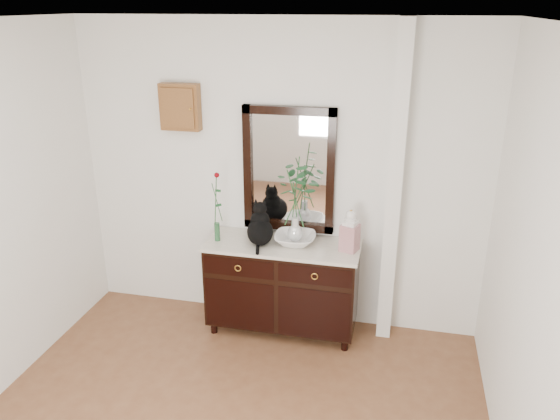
% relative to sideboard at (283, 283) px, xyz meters
% --- Properties ---
extents(wall_back, '(3.60, 0.04, 2.70)m').
position_rel_sideboard_xyz_m(wall_back, '(-0.10, 0.25, 0.88)').
color(wall_back, white).
rests_on(wall_back, ground).
extents(pilaster, '(0.12, 0.20, 2.70)m').
position_rel_sideboard_xyz_m(pilaster, '(0.90, 0.17, 0.88)').
color(pilaster, white).
rests_on(pilaster, ground).
extents(sideboard, '(1.33, 0.52, 0.82)m').
position_rel_sideboard_xyz_m(sideboard, '(0.00, 0.00, 0.00)').
color(sideboard, black).
rests_on(sideboard, ground).
extents(wall_mirror, '(0.80, 0.06, 1.10)m').
position_rel_sideboard_xyz_m(wall_mirror, '(-0.00, 0.24, 0.97)').
color(wall_mirror, black).
rests_on(wall_mirror, wall_back).
extents(key_cabinet, '(0.35, 0.10, 0.40)m').
position_rel_sideboard_xyz_m(key_cabinet, '(-0.95, 0.21, 1.48)').
color(key_cabinet, brown).
rests_on(key_cabinet, wall_back).
extents(cat, '(0.32, 0.37, 0.36)m').
position_rel_sideboard_xyz_m(cat, '(-0.19, -0.03, 0.56)').
color(cat, black).
rests_on(cat, sideboard).
extents(lotus_bowl, '(0.37, 0.37, 0.09)m').
position_rel_sideboard_xyz_m(lotus_bowl, '(0.10, 0.03, 0.42)').
color(lotus_bowl, white).
rests_on(lotus_bowl, sideboard).
extents(vase_branches, '(0.39, 0.39, 0.77)m').
position_rel_sideboard_xyz_m(vase_branches, '(0.10, 0.03, 0.78)').
color(vase_branches, silver).
rests_on(vase_branches, lotus_bowl).
extents(bud_vase_rose, '(0.10, 0.10, 0.63)m').
position_rel_sideboard_xyz_m(bud_vase_rose, '(-0.57, -0.05, 0.69)').
color(bud_vase_rose, '#2A5D35').
rests_on(bud_vase_rose, sideboard).
extents(ginger_jar, '(0.17, 0.17, 0.37)m').
position_rel_sideboard_xyz_m(ginger_jar, '(0.57, 0.00, 0.56)').
color(ginger_jar, silver).
rests_on(ginger_jar, sideboard).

